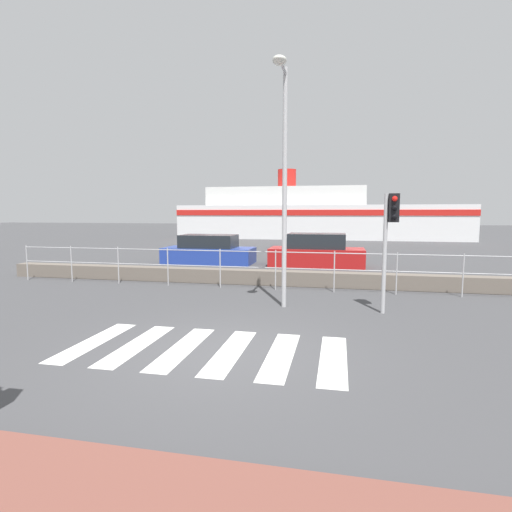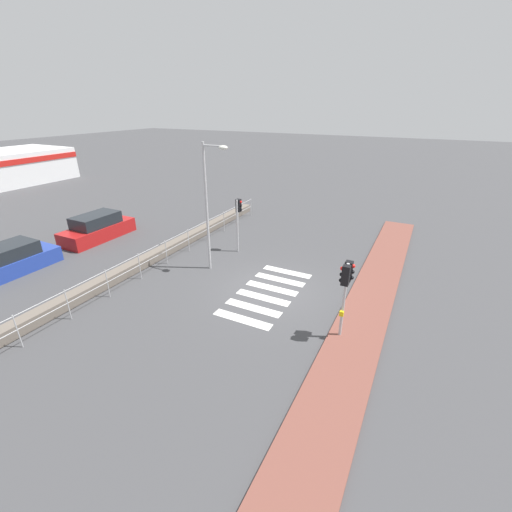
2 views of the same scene
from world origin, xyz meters
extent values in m
plane|color=#424244|center=(0.00, 0.00, 0.00)|extent=(160.00, 160.00, 0.00)
cube|color=silver|center=(-2.59, 0.00, 0.00)|extent=(0.45, 2.40, 0.01)
cube|color=silver|center=(-1.69, 0.00, 0.00)|extent=(0.45, 2.40, 0.01)
cube|color=silver|center=(-0.79, 0.00, 0.00)|extent=(0.45, 2.40, 0.01)
cube|color=silver|center=(0.11, 0.00, 0.00)|extent=(0.45, 2.40, 0.01)
cube|color=silver|center=(1.01, 0.00, 0.00)|extent=(0.45, 2.40, 0.01)
cube|color=silver|center=(1.91, 0.00, 0.00)|extent=(0.45, 2.40, 0.01)
cube|color=#6B6056|center=(0.00, 6.70, 0.25)|extent=(20.44, 0.55, 0.49)
cylinder|color=#B2B2B5|center=(0.00, 5.83, 1.22)|extent=(18.40, 0.03, 0.03)
cylinder|color=#B2B2B5|center=(0.00, 5.83, 0.70)|extent=(18.40, 0.03, 0.03)
cylinder|color=#B2B2B5|center=(-9.20, 5.83, 0.64)|extent=(0.04, 0.04, 1.28)
cylinder|color=#B2B2B5|center=(-7.36, 5.83, 0.64)|extent=(0.04, 0.04, 1.28)
cylinder|color=#B2B2B5|center=(-5.52, 5.83, 0.64)|extent=(0.04, 0.04, 1.28)
cylinder|color=#B2B2B5|center=(-3.68, 5.83, 0.64)|extent=(0.04, 0.04, 1.28)
cylinder|color=#B2B2B5|center=(-1.84, 5.83, 0.64)|extent=(0.04, 0.04, 1.28)
cylinder|color=#B2B2B5|center=(0.00, 5.83, 0.64)|extent=(0.04, 0.04, 1.28)
cylinder|color=#B2B2B5|center=(1.84, 5.83, 0.64)|extent=(0.04, 0.04, 1.28)
cylinder|color=#B2B2B5|center=(3.68, 5.83, 0.64)|extent=(0.04, 0.04, 1.28)
cylinder|color=#B2B2B5|center=(5.52, 5.83, 0.64)|extent=(0.04, 0.04, 1.28)
cylinder|color=#B2B2B5|center=(3.05, 3.41, 1.46)|extent=(0.10, 0.10, 2.91)
cube|color=black|center=(3.22, 3.41, 2.57)|extent=(0.24, 0.24, 0.68)
sphere|color=red|center=(3.22, 3.27, 2.78)|extent=(0.13, 0.13, 0.13)
sphere|color=black|center=(3.22, 3.27, 2.57)|extent=(0.13, 0.13, 0.13)
sphere|color=black|center=(3.22, 3.27, 2.36)|extent=(0.13, 0.13, 0.13)
cylinder|color=#B2B2B5|center=(0.58, 3.59, 3.01)|extent=(0.12, 0.12, 6.03)
cylinder|color=#B2B2B5|center=(0.58, 3.07, 5.88)|extent=(0.07, 1.02, 0.07)
ellipsoid|color=silver|center=(0.58, 2.56, 5.83)|extent=(0.32, 0.42, 0.19)
cube|color=white|center=(0.00, 33.25, 1.58)|extent=(26.80, 7.23, 3.17)
cube|color=white|center=(-3.22, 33.25, 4.04)|extent=(15.01, 5.78, 1.74)
cube|color=red|center=(0.00, 29.61, 2.47)|extent=(26.80, 0.08, 0.51)
cylinder|color=red|center=(-3.22, 33.25, 5.81)|extent=(1.80, 1.80, 1.80)
cube|color=#233D9E|center=(-4.27, 11.93, 0.38)|extent=(4.38, 1.83, 0.76)
cube|color=#1E2328|center=(-4.27, 11.93, 1.08)|extent=(2.63, 1.61, 0.63)
cube|color=#B21919|center=(0.96, 11.93, 0.41)|extent=(4.32, 1.79, 0.83)
cube|color=#1E2328|center=(0.96, 11.93, 1.17)|extent=(2.59, 1.57, 0.68)
camera|label=1|loc=(1.96, -6.63, 2.46)|focal=28.00mm
camera|label=2|loc=(-12.07, -5.40, 7.52)|focal=24.00mm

